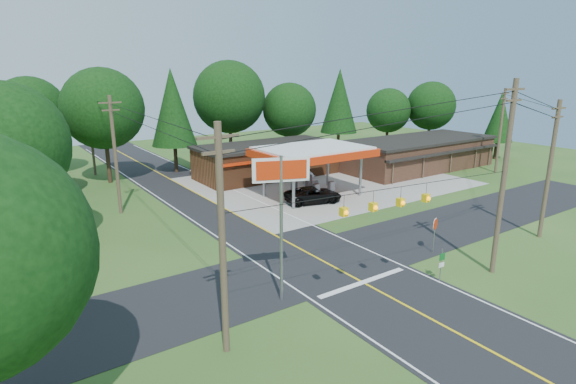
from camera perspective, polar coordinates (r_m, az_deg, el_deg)
ground at (r=29.30m, az=4.57°, el=-8.82°), size 120.00×120.00×0.00m
main_highway at (r=29.30m, az=4.58°, el=-8.81°), size 8.00×120.00×0.02m
cross_road at (r=29.30m, az=4.58°, el=-8.80°), size 70.00×7.00×0.02m
lane_center_yellow at (r=29.29m, az=4.58°, el=-8.78°), size 0.15×110.00×0.00m
gas_canopy at (r=43.26m, az=3.16°, el=4.94°), size 10.60×7.40×4.88m
convenience_store at (r=52.33m, az=-2.68°, el=4.10°), size 16.40×7.55×3.80m
strip_building at (r=58.92m, az=16.18°, el=4.75°), size 20.40×8.75×3.80m
utility_pole_near_right at (r=28.70m, az=25.73°, el=1.72°), size 1.80×0.30×11.50m
utility_pole_near_left at (r=18.64m, az=-8.36°, el=-5.96°), size 1.80×0.30×10.00m
utility_pole_far_left at (r=40.31m, az=-21.11°, el=4.56°), size 1.80×0.30×10.00m
utility_pole_right_b at (r=36.95m, az=30.29°, el=2.64°), size 1.80×0.30×10.00m
utility_pole_far_right at (r=59.41m, az=25.37°, el=7.20°), size 1.80×0.30×10.00m
utility_pole_north at (r=57.15m, az=-23.74°, el=6.66°), size 0.30×0.30×9.50m
overhead_beacons at (r=22.47m, az=12.54°, el=0.19°), size 17.04×2.04×1.03m
treeline_backdrop at (r=48.35m, az=-12.83°, el=9.52°), size 70.27×51.59×13.30m
suv_car at (r=41.77m, az=3.23°, el=-0.38°), size 6.56×6.56×1.49m
sedan_car at (r=49.47m, az=2.51°, el=1.93°), size 4.61×4.61×1.25m
big_stop_sign at (r=22.52m, az=-0.86°, el=-0.12°), size 2.75×1.12×7.84m
octagonal_stop_sign at (r=31.46m, az=18.18°, el=-4.23°), size 0.82×0.34×2.49m
route_sign_post at (r=27.61m, az=18.91°, el=-8.47°), size 0.42×0.10×2.03m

